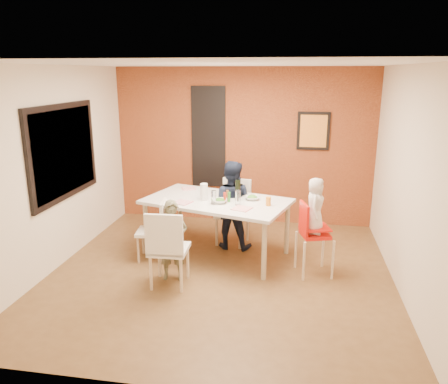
% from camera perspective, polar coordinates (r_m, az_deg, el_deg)
% --- Properties ---
extents(ground, '(4.50, 4.50, 0.00)m').
position_cam_1_polar(ground, '(5.95, -0.49, -10.56)').
color(ground, brown).
rests_on(ground, ground).
extents(ceiling, '(4.50, 4.50, 0.02)m').
position_cam_1_polar(ceiling, '(5.35, -0.56, 16.40)').
color(ceiling, white).
rests_on(ceiling, wall_back).
extents(wall_back, '(4.50, 0.02, 2.70)m').
position_cam_1_polar(wall_back, '(7.68, 2.45, 5.98)').
color(wall_back, beige).
rests_on(wall_back, ground).
extents(wall_front, '(4.50, 0.02, 2.70)m').
position_cam_1_polar(wall_front, '(3.40, -7.24, -6.38)').
color(wall_front, beige).
rests_on(wall_front, ground).
extents(wall_left, '(0.02, 4.50, 2.70)m').
position_cam_1_polar(wall_left, '(6.29, -21.17, 2.83)').
color(wall_left, beige).
rests_on(wall_left, ground).
extents(wall_right, '(0.02, 4.50, 2.70)m').
position_cam_1_polar(wall_right, '(5.57, 22.90, 1.14)').
color(wall_right, beige).
rests_on(wall_right, ground).
extents(brick_accent_wall, '(4.50, 0.02, 2.70)m').
position_cam_1_polar(brick_accent_wall, '(7.66, 2.43, 5.95)').
color(brick_accent_wall, maroon).
rests_on(brick_accent_wall, ground).
extents(picture_window_frame, '(0.05, 1.70, 1.30)m').
position_cam_1_polar(picture_window_frame, '(6.41, -20.21, 4.96)').
color(picture_window_frame, black).
rests_on(picture_window_frame, wall_left).
extents(picture_window_pane, '(0.02, 1.55, 1.15)m').
position_cam_1_polar(picture_window_pane, '(6.40, -20.10, 4.96)').
color(picture_window_pane, black).
rests_on(picture_window_pane, wall_left).
extents(glassblock_strip, '(0.55, 0.03, 1.70)m').
position_cam_1_polar(glassblock_strip, '(7.72, -2.03, 7.16)').
color(glassblock_strip, silver).
rests_on(glassblock_strip, wall_back).
extents(glassblock_surround, '(0.60, 0.03, 1.76)m').
position_cam_1_polar(glassblock_surround, '(7.72, -2.04, 7.15)').
color(glassblock_surround, black).
rests_on(glassblock_surround, wall_back).
extents(art_print_frame, '(0.54, 0.03, 0.64)m').
position_cam_1_polar(art_print_frame, '(7.55, 11.60, 7.81)').
color(art_print_frame, black).
rests_on(art_print_frame, wall_back).
extents(art_print_canvas, '(0.44, 0.01, 0.54)m').
position_cam_1_polar(art_print_canvas, '(7.53, 11.60, 7.79)').
color(art_print_canvas, '#F9A737').
rests_on(art_print_canvas, wall_back).
extents(dining_table, '(2.24, 1.64, 0.84)m').
position_cam_1_polar(dining_table, '(6.28, -0.96, -1.67)').
color(dining_table, white).
rests_on(dining_table, ground).
extents(chair_near, '(0.48, 0.48, 1.00)m').
position_cam_1_polar(chair_near, '(5.41, -7.45, -6.97)').
color(chair_near, white).
rests_on(chair_near, ground).
extents(chair_far, '(0.54, 0.54, 1.00)m').
position_cam_1_polar(chair_far, '(6.84, 1.36, -2.04)').
color(chair_far, silver).
rests_on(chair_far, ground).
extents(chair_left, '(0.45, 0.45, 0.87)m').
position_cam_1_polar(chair_left, '(6.29, -8.80, -4.52)').
color(chair_left, silver).
rests_on(chair_left, ground).
extents(high_chair, '(0.51, 0.51, 0.99)m').
position_cam_1_polar(high_chair, '(5.83, 11.39, -5.11)').
color(high_chair, red).
rests_on(high_chair, ground).
extents(child_near, '(0.42, 0.31, 1.06)m').
position_cam_1_polar(child_near, '(5.64, -6.73, -6.30)').
color(child_near, brown).
rests_on(child_near, ground).
extents(child_far, '(0.69, 0.55, 1.35)m').
position_cam_1_polar(child_far, '(6.57, 0.91, -1.69)').
color(child_far, black).
rests_on(child_far, ground).
extents(toddler, '(0.28, 0.38, 0.73)m').
position_cam_1_polar(toddler, '(5.73, 11.81, -1.75)').
color(toddler, silver).
rests_on(toddler, high_chair).
extents(plate_near_left, '(0.29, 0.29, 0.01)m').
position_cam_1_polar(plate_near_left, '(6.14, -5.44, -1.35)').
color(plate_near_left, white).
rests_on(plate_near_left, dining_table).
extents(plate_far_mid, '(0.24, 0.24, 0.01)m').
position_cam_1_polar(plate_far_mid, '(6.54, 0.58, -0.23)').
color(plate_far_mid, white).
rests_on(plate_far_mid, dining_table).
extents(plate_near_right, '(0.29, 0.29, 0.01)m').
position_cam_1_polar(plate_near_right, '(5.84, 2.33, -2.17)').
color(plate_near_right, white).
rests_on(plate_near_right, dining_table).
extents(plate_far_left, '(0.27, 0.27, 0.01)m').
position_cam_1_polar(plate_far_left, '(6.86, -4.61, 0.47)').
color(plate_far_left, white).
rests_on(plate_far_left, dining_table).
extents(salad_bowl_a, '(0.24, 0.24, 0.05)m').
position_cam_1_polar(salad_bowl_a, '(6.09, -0.60, -1.20)').
color(salad_bowl_a, silver).
rests_on(salad_bowl_a, dining_table).
extents(salad_bowl_b, '(0.25, 0.25, 0.05)m').
position_cam_1_polar(salad_bowl_b, '(6.26, 3.70, -0.79)').
color(salad_bowl_b, silver).
rests_on(salad_bowl_b, dining_table).
extents(wine_bottle, '(0.08, 0.08, 0.29)m').
position_cam_1_polar(wine_bottle, '(6.18, 1.81, 0.19)').
color(wine_bottle, black).
rests_on(wine_bottle, dining_table).
extents(wine_glass_a, '(0.07, 0.07, 0.20)m').
position_cam_1_polar(wine_glass_a, '(6.02, -1.37, -0.72)').
color(wine_glass_a, white).
rests_on(wine_glass_a, dining_table).
extents(wine_glass_b, '(0.07, 0.07, 0.21)m').
position_cam_1_polar(wine_glass_b, '(5.99, 1.82, -0.75)').
color(wine_glass_b, white).
rests_on(wine_glass_b, dining_table).
extents(paper_towel_roll, '(0.11, 0.11, 0.24)m').
position_cam_1_polar(paper_towel_roll, '(6.22, -2.63, 0.01)').
color(paper_towel_roll, white).
rests_on(paper_towel_roll, dining_table).
extents(condiment_red, '(0.04, 0.04, 0.14)m').
position_cam_1_polar(condiment_red, '(6.12, 0.10, -0.70)').
color(condiment_red, red).
rests_on(condiment_red, dining_table).
extents(condiment_green, '(0.04, 0.04, 0.14)m').
position_cam_1_polar(condiment_green, '(6.13, 0.66, -0.67)').
color(condiment_green, '#2A6F25').
rests_on(condiment_green, dining_table).
extents(condiment_brown, '(0.04, 0.04, 0.15)m').
position_cam_1_polar(condiment_brown, '(6.19, 0.44, -0.46)').
color(condiment_brown, brown).
rests_on(condiment_brown, dining_table).
extents(sippy_cup, '(0.07, 0.07, 0.12)m').
position_cam_1_polar(sippy_cup, '(5.99, 5.81, -1.23)').
color(sippy_cup, orange).
rests_on(sippy_cup, dining_table).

